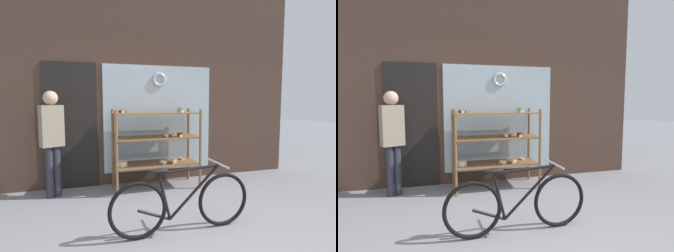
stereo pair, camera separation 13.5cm
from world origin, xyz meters
TOP-DOWN VIEW (x-y plane):
  - storefront_facade at (-0.03, 2.54)m, footprint 5.78×0.13m
  - display_case at (0.04, 2.11)m, footprint 1.42×0.59m
  - bicycle at (-0.08, 0.52)m, footprint 1.65×0.46m
  - pedestrian at (-1.57, 2.12)m, footprint 0.37×0.30m

SIDE VIEW (x-z plane):
  - bicycle at x=-0.08m, z-range -0.04..0.72m
  - display_case at x=0.04m, z-range 0.13..1.48m
  - pedestrian at x=-1.57m, z-range 0.14..1.76m
  - storefront_facade at x=-0.03m, z-range -0.05..3.71m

